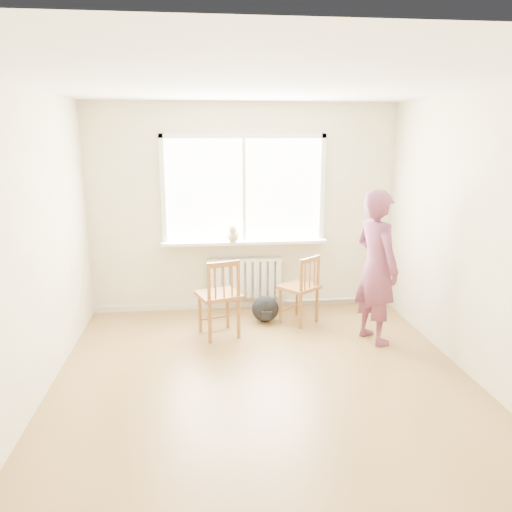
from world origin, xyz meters
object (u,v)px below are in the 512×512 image
object	(u,v)px
cat	(233,234)
chair_left	(220,298)
backpack	(265,309)
chair_right	(302,289)
person	(376,267)

from	to	relation	value
cat	chair_left	bearing A→B (deg)	-98.24
chair_left	cat	bearing A→B (deg)	-122.18
chair_left	backpack	size ratio (longest dim) A/B	2.76
chair_right	cat	bearing A→B (deg)	-70.05
chair_left	chair_right	world-z (taller)	chair_left
chair_left	chair_right	size ratio (longest dim) A/B	1.08
person	cat	distance (m)	1.89
chair_left	chair_right	xyz separation A→B (m)	(1.02, 0.33, -0.03)
chair_left	person	size ratio (longest dim) A/B	0.54
chair_left	person	distance (m)	1.79
chair_right	backpack	xyz separation A→B (m)	(-0.44, 0.09, -0.27)
chair_right	backpack	size ratio (longest dim) A/B	2.55
person	backpack	distance (m)	1.52
person	cat	bearing A→B (deg)	34.56
chair_left	person	world-z (taller)	person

